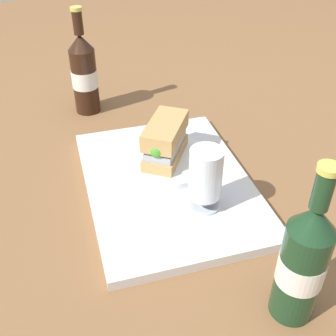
{
  "coord_description": "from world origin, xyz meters",
  "views": [
    {
      "loc": [
        0.64,
        -0.19,
        0.55
      ],
      "look_at": [
        0.0,
        0.0,
        0.05
      ],
      "focal_mm": 45.51,
      "sensor_mm": 36.0,
      "label": 1
    }
  ],
  "objects_px": {
    "plate": "(165,160)",
    "beer_glass": "(205,177)",
    "beer_bottle": "(303,262)",
    "second_bottle": "(84,73)",
    "sandwich": "(165,141)"
  },
  "relations": [
    {
      "from": "beer_glass",
      "to": "second_bottle",
      "type": "height_order",
      "value": "second_bottle"
    },
    {
      "from": "beer_bottle",
      "to": "beer_glass",
      "type": "bearing_deg",
      "value": -166.52
    },
    {
      "from": "plate",
      "to": "second_bottle",
      "type": "distance_m",
      "value": 0.34
    },
    {
      "from": "beer_glass",
      "to": "second_bottle",
      "type": "distance_m",
      "value": 0.49
    },
    {
      "from": "sandwich",
      "to": "beer_glass",
      "type": "xyz_separation_m",
      "value": [
        0.15,
        0.03,
        0.01
      ]
    },
    {
      "from": "plate",
      "to": "beer_glass",
      "type": "bearing_deg",
      "value": 10.98
    },
    {
      "from": "sandwich",
      "to": "second_bottle",
      "type": "distance_m",
      "value": 0.34
    },
    {
      "from": "beer_glass",
      "to": "beer_bottle",
      "type": "xyz_separation_m",
      "value": [
        0.23,
        0.05,
        0.01
      ]
    },
    {
      "from": "sandwich",
      "to": "beer_bottle",
      "type": "distance_m",
      "value": 0.39
    },
    {
      "from": "sandwich",
      "to": "beer_glass",
      "type": "distance_m",
      "value": 0.15
    },
    {
      "from": "beer_glass",
      "to": "second_bottle",
      "type": "xyz_separation_m",
      "value": [
        -0.47,
        -0.15,
        0.01
      ]
    },
    {
      "from": "beer_glass",
      "to": "beer_bottle",
      "type": "height_order",
      "value": "beer_bottle"
    },
    {
      "from": "plate",
      "to": "beer_glass",
      "type": "distance_m",
      "value": 0.17
    },
    {
      "from": "beer_glass",
      "to": "beer_bottle",
      "type": "distance_m",
      "value": 0.24
    },
    {
      "from": "plate",
      "to": "sandwich",
      "type": "relative_size",
      "value": 1.32
    }
  ]
}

